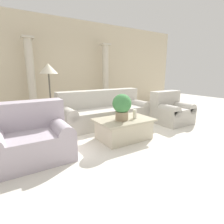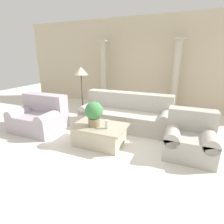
{
  "view_description": "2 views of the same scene",
  "coord_description": "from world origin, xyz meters",
  "px_view_note": "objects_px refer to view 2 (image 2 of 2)",
  "views": [
    {
      "loc": [
        -2.13,
        -3.31,
        1.38
      ],
      "look_at": [
        -0.17,
        -0.16,
        0.54
      ],
      "focal_mm": 28.0,
      "sensor_mm": 36.0,
      "label": 1
    },
    {
      "loc": [
        1.54,
        -3.59,
        1.87
      ],
      "look_at": [
        0.11,
        -0.14,
        0.67
      ],
      "focal_mm": 28.0,
      "sensor_mm": 36.0,
      "label": 2
    }
  ],
  "objects_px": {
    "loveseat": "(40,116)",
    "floor_lamp": "(81,74)",
    "armchair": "(190,138)",
    "coffee_table": "(99,134)",
    "potted_plant": "(94,113)",
    "sofa_long": "(126,114)"
  },
  "relations": [
    {
      "from": "floor_lamp",
      "to": "sofa_long",
      "type": "bearing_deg",
      "value": -1.06
    },
    {
      "from": "floor_lamp",
      "to": "armchair",
      "type": "height_order",
      "value": "floor_lamp"
    },
    {
      "from": "loveseat",
      "to": "armchair",
      "type": "xyz_separation_m",
      "value": [
        3.62,
        0.18,
        -0.01
      ]
    },
    {
      "from": "loveseat",
      "to": "potted_plant",
      "type": "distance_m",
      "value": 1.76
    },
    {
      "from": "potted_plant",
      "to": "floor_lamp",
      "type": "xyz_separation_m",
      "value": [
        -1.08,
        1.28,
        0.64
      ]
    },
    {
      "from": "loveseat",
      "to": "coffee_table",
      "type": "bearing_deg",
      "value": -4.02
    },
    {
      "from": "loveseat",
      "to": "coffee_table",
      "type": "distance_m",
      "value": 1.81
    },
    {
      "from": "loveseat",
      "to": "potted_plant",
      "type": "bearing_deg",
      "value": -5.91
    },
    {
      "from": "sofa_long",
      "to": "armchair",
      "type": "distance_m",
      "value": 1.85
    },
    {
      "from": "armchair",
      "to": "coffee_table",
      "type": "bearing_deg",
      "value": -170.59
    },
    {
      "from": "sofa_long",
      "to": "floor_lamp",
      "type": "distance_m",
      "value": 1.71
    },
    {
      "from": "coffee_table",
      "to": "potted_plant",
      "type": "bearing_deg",
      "value": -150.64
    },
    {
      "from": "coffee_table",
      "to": "sofa_long",
      "type": "bearing_deg",
      "value": 80.19
    },
    {
      "from": "sofa_long",
      "to": "armchair",
      "type": "height_order",
      "value": "sofa_long"
    },
    {
      "from": "sofa_long",
      "to": "loveseat",
      "type": "relative_size",
      "value": 1.95
    },
    {
      "from": "loveseat",
      "to": "floor_lamp",
      "type": "xyz_separation_m",
      "value": [
        0.63,
        1.11,
        1.0
      ]
    },
    {
      "from": "potted_plant",
      "to": "floor_lamp",
      "type": "height_order",
      "value": "floor_lamp"
    },
    {
      "from": "sofa_long",
      "to": "coffee_table",
      "type": "height_order",
      "value": "sofa_long"
    },
    {
      "from": "coffee_table",
      "to": "floor_lamp",
      "type": "xyz_separation_m",
      "value": [
        -1.17,
        1.23,
        1.14
      ]
    },
    {
      "from": "floor_lamp",
      "to": "armchair",
      "type": "relative_size",
      "value": 1.73
    },
    {
      "from": "loveseat",
      "to": "floor_lamp",
      "type": "distance_m",
      "value": 1.62
    },
    {
      "from": "coffee_table",
      "to": "floor_lamp",
      "type": "bearing_deg",
      "value": 133.59
    }
  ]
}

